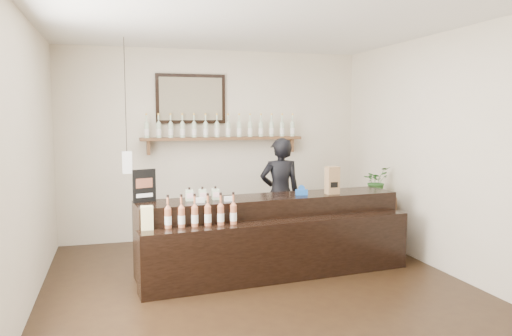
{
  "coord_description": "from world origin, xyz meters",
  "views": [
    {
      "loc": [
        -1.46,
        -4.87,
        1.84
      ],
      "look_at": [
        0.14,
        0.7,
        1.23
      ],
      "focal_mm": 35.0,
      "sensor_mm": 36.0,
      "label": 1
    }
  ],
  "objects": [
    {
      "name": "promo_sign",
      "position": [
        -1.15,
        0.68,
        1.07
      ],
      "size": [
        0.26,
        0.1,
        0.37
      ],
      "color": "black",
      "rests_on": "counter"
    },
    {
      "name": "potted_plant",
      "position": [
        2.0,
        1.21,
        0.94
      ],
      "size": [
        0.45,
        0.43,
        0.39
      ],
      "primitive_type": "imported",
      "rotation": [
        0.0,
        0.0,
        0.46
      ],
      "color": "#2F6528",
      "rests_on": "side_cabinet"
    },
    {
      "name": "paper_bag",
      "position": [
        1.09,
        0.66,
        1.05
      ],
      "size": [
        0.16,
        0.13,
        0.34
      ],
      "color": "olive",
      "rests_on": "counter"
    },
    {
      "name": "ground",
      "position": [
        0.0,
        0.0,
        0.0
      ],
      "size": [
        5.0,
        5.0,
        0.0
      ],
      "primitive_type": "plane",
      "color": "black",
      "rests_on": "ground"
    },
    {
      "name": "back_wall_decor",
      "position": [
        -0.14,
        2.37,
        1.75
      ],
      "size": [
        2.66,
        0.96,
        1.69
      ],
      "color": "brown",
      "rests_on": "ground"
    },
    {
      "name": "room_shell",
      "position": [
        0.0,
        0.0,
        1.7
      ],
      "size": [
        5.0,
        5.0,
        5.0
      ],
      "color": "beige",
      "rests_on": "ground"
    },
    {
      "name": "side_cabinet",
      "position": [
        2.0,
        1.21,
        0.37
      ],
      "size": [
        0.41,
        0.54,
        0.74
      ],
      "color": "brown",
      "rests_on": "ground"
    },
    {
      "name": "shopkeeper",
      "position": [
        0.72,
        1.55,
        0.87
      ],
      "size": [
        0.66,
        0.46,
        1.74
      ],
      "primitive_type": "imported",
      "rotation": [
        0.0,
        0.0,
        3.06
      ],
      "color": "black",
      "rests_on": "ground"
    },
    {
      "name": "counter",
      "position": [
        0.31,
        0.58,
        0.42
      ],
      "size": [
        3.2,
        1.13,
        1.04
      ],
      "color": "black",
      "rests_on": "ground"
    },
    {
      "name": "tape_dispenser",
      "position": [
        0.7,
        0.68,
        0.93
      ],
      "size": [
        0.15,
        0.09,
        0.12
      ],
      "color": "#1850AA",
      "rests_on": "counter"
    }
  ]
}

